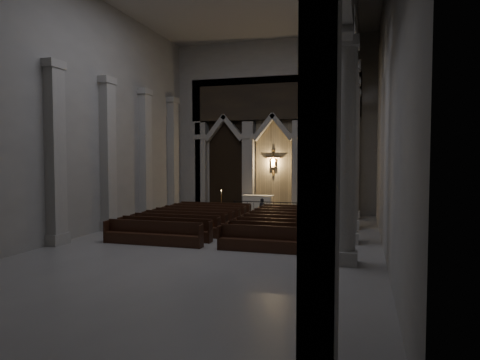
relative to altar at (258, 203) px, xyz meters
The scene contains 11 objects.
room 12.65m from the altar, 85.39° to the right, with size 24.00×24.10×12.00m.
sanctuary_wall 6.07m from the altar, 48.76° to the left, with size 14.00×0.77×12.00m.
right_arcade 13.29m from the altar, 55.47° to the right, with size 1.00×24.00×12.00m.
left_pilasters 9.75m from the altar, 129.86° to the right, with size 0.60×13.00×8.03m.
sanctuary_step 1.05m from the altar, ahead, with size 8.50×2.60×0.15m, color #A7A49C.
altar is the anchor object (origin of this frame).
altar_rail 1.25m from the altar, 46.99° to the right, with size 4.63×0.09×0.91m.
candle_stand_left 2.57m from the altar, 154.30° to the right, with size 0.27×0.27×1.61m.
candle_stand_right 4.47m from the altar, 15.83° to the right, with size 0.22×0.22×1.31m.
pews 7.93m from the altar, 83.82° to the right, with size 10.04×8.59×1.03m.
worshipper 3.56m from the altar, 72.22° to the right, with size 0.49×0.32×1.33m, color black.
Camera 1 is at (6.14, -18.19, 3.83)m, focal length 32.00 mm.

